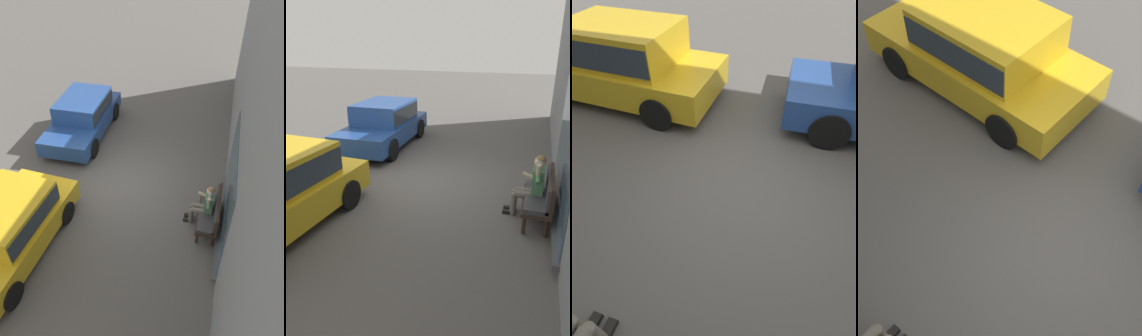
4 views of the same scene
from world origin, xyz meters
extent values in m
plane|color=#565451|center=(0.00, 0.00, 0.00)|extent=(60.00, 60.00, 0.00)
cylinder|color=#6B665B|center=(0.99, 2.36, 0.24)|extent=(0.12, 0.12, 0.48)
cube|color=black|center=(0.99, 2.28, 0.04)|extent=(0.10, 0.24, 0.07)
cube|color=gold|center=(3.06, -1.92, 0.53)|extent=(4.21, 2.02, 0.59)
cube|color=gold|center=(2.90, -1.91, 1.17)|extent=(2.22, 1.71, 0.68)
cube|color=#28333D|center=(2.90, -1.91, 1.17)|extent=(2.18, 1.75, 0.47)
cylinder|color=black|center=(4.38, -1.10, 0.32)|extent=(0.64, 0.21, 0.63)
cylinder|color=black|center=(4.30, -2.85, 0.32)|extent=(0.64, 0.21, 0.63)
cylinder|color=black|center=(1.82, -0.98, 0.32)|extent=(0.64, 0.21, 0.63)
cylinder|color=black|center=(1.74, -2.73, 0.32)|extent=(0.64, 0.21, 0.63)
camera|label=1|loc=(7.28, 2.60, 7.00)|focal=35.00mm
camera|label=2|loc=(7.22, 2.60, 3.39)|focal=35.00mm
camera|label=3|loc=(-0.39, 2.60, 3.02)|focal=28.00mm
camera|label=4|loc=(-0.95, 2.60, 5.26)|focal=45.00mm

